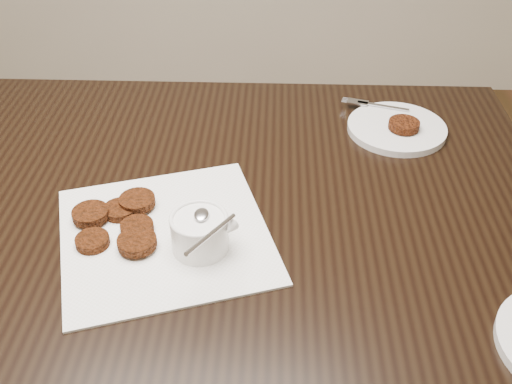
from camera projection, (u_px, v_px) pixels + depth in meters
table at (202, 328)px, 1.27m from camera, size 1.28×0.82×0.75m
napkin at (165, 235)px, 0.94m from camera, size 0.40×0.40×0.00m
sauce_ramekin at (198, 217)px, 0.88m from camera, size 0.14×0.14×0.12m
patty_cluster at (120, 222)px, 0.95m from camera, size 0.24×0.24×0.02m
plate_with_patty at (397, 125)px, 1.19m from camera, size 0.25×0.25×0.03m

